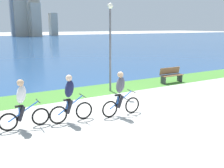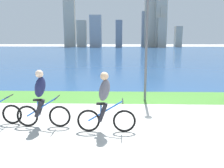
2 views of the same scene
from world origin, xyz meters
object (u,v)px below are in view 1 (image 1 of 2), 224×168
lamppost_tall (110,36)px  cyclist_lead (121,94)px  bench_near_path (171,75)px  cyclist_distant_rear (22,104)px  cyclist_trailing (70,99)px

lamppost_tall → cyclist_lead: bearing=-113.4°
cyclist_lead → bench_near_path: size_ratio=1.12×
cyclist_distant_rear → lamppost_tall: bearing=30.7°
cyclist_distant_rear → bench_near_path: cyclist_distant_rear is taller
bench_near_path → cyclist_trailing: bearing=-157.6°
lamppost_tall → bench_near_path: bearing=-0.3°
cyclist_trailing → cyclist_distant_rear: cyclist_trailing is taller
cyclist_lead → cyclist_distant_rear: size_ratio=1.02×
cyclist_distant_rear → lamppost_tall: lamppost_tall is taller
cyclist_lead → cyclist_trailing: size_ratio=1.00×
cyclist_lead → cyclist_distant_rear: 3.44m
cyclist_trailing → bench_near_path: size_ratio=1.12×
cyclist_lead → cyclist_trailing: (-1.86, 0.32, 0.00)m
cyclist_lead → cyclist_distant_rear: cyclist_lead is taller
cyclist_lead → lamppost_tall: bearing=66.6°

